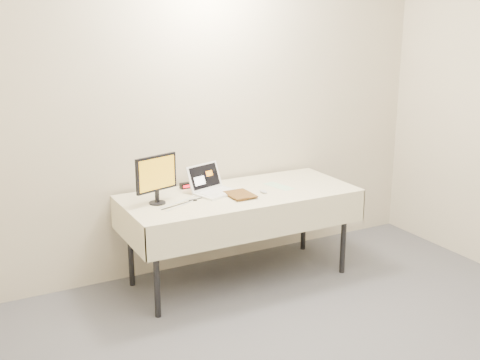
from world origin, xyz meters
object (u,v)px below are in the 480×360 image
table (240,200)px  monitor (156,176)px  book (229,183)px  laptop (212,186)px

table → monitor: size_ratio=5.06×
table → monitor: 0.73m
monitor → book: bearing=-31.3°
laptop → book: bearing=-92.2°
laptop → book: book is taller
monitor → table: bearing=-21.1°
table → book: 0.25m
laptop → table: bearing=-47.7°
book → laptop: bearing=105.4°
table → laptop: size_ratio=4.70×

